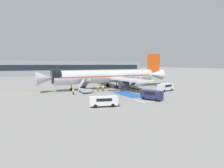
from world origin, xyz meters
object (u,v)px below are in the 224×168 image
at_px(terminal_building, 61,68).
at_px(baggage_cart, 113,90).
at_px(ground_crew_3, 103,88).
at_px(ground_crew_0, 73,91).
at_px(service_van_2, 152,94).
at_px(ground_crew_1, 98,88).
at_px(ground_crew_2, 128,87).
at_px(airliner, 109,76).
at_px(service_van_1, 103,100).
at_px(service_van_0, 166,87).
at_px(fuel_tanker, 95,77).
at_px(boarding_stairs_aft, 135,85).
at_px(boarding_stairs_forward, 85,89).

bearing_deg(terminal_building, baggage_cart, -91.45).
bearing_deg(ground_crew_3, ground_crew_0, 41.29).
height_order(service_van_2, ground_crew_1, service_van_2).
relative_size(ground_crew_0, ground_crew_2, 0.95).
bearing_deg(baggage_cart, airliner, -3.87).
height_order(service_van_1, terminal_building, terminal_building).
bearing_deg(service_van_1, service_van_0, 126.91).
bearing_deg(terminal_building, service_van_2, -90.46).
distance_m(fuel_tanker, service_van_0, 37.07).
height_order(service_van_0, ground_crew_0, service_van_0).
relative_size(boarding_stairs_aft, service_van_2, 1.09).
bearing_deg(baggage_cart, service_van_1, 158.84).
height_order(boarding_stairs_aft, service_van_2, boarding_stairs_aft).
bearing_deg(fuel_tanker, boarding_stairs_forward, -20.70).
distance_m(service_van_2, ground_crew_3, 16.07).
distance_m(baggage_cart, ground_crew_2, 4.62).
xyz_separation_m(boarding_stairs_forward, boarding_stairs_aft, (16.13, 0.06, -0.02)).
bearing_deg(ground_crew_1, airliner, 102.76).
relative_size(boarding_stairs_forward, fuel_tanker, 0.51).
bearing_deg(airliner, ground_crew_0, 116.46).
bearing_deg(ground_crew_3, service_van_1, 95.46).
bearing_deg(terminal_building, ground_crew_0, -99.22).
relative_size(airliner, ground_crew_2, 23.98).
relative_size(airliner, boarding_stairs_aft, 8.07).
height_order(fuel_tanker, service_van_2, fuel_tanker).
height_order(airliner, ground_crew_2, airliner).
height_order(airliner, boarding_stairs_aft, airliner).
distance_m(service_van_1, ground_crew_3, 17.63).
height_order(fuel_tanker, ground_crew_3, fuel_tanker).
relative_size(service_van_1, terminal_building, 0.04).
bearing_deg(service_van_2, service_van_0, -169.43).
distance_m(service_van_0, ground_crew_2, 10.48).
height_order(fuel_tanker, terminal_building, terminal_building).
distance_m(boarding_stairs_forward, baggage_cart, 8.17).
xyz_separation_m(ground_crew_2, ground_crew_3, (-7.34, 1.33, -0.00)).
bearing_deg(boarding_stairs_forward, terminal_building, 82.77).
xyz_separation_m(fuel_tanker, service_van_2, (-5.03, -44.43, -0.49)).
bearing_deg(boarding_stairs_aft, baggage_cart, -175.78).
xyz_separation_m(fuel_tanker, baggage_cart, (-6.34, -29.29, -1.43)).
height_order(boarding_stairs_aft, terminal_building, terminal_building).
xyz_separation_m(boarding_stairs_forward, service_van_2, (9.44, -15.70, 0.20)).
relative_size(boarding_stairs_aft, fuel_tanker, 0.51).
xyz_separation_m(airliner, service_van_0, (11.50, -12.26, -2.50)).
relative_size(ground_crew_1, ground_crew_3, 1.01).
xyz_separation_m(service_van_0, ground_crew_3, (-15.76, 7.57, -0.21)).
height_order(fuel_tanker, baggage_cart, fuel_tanker).
xyz_separation_m(service_van_1, ground_crew_3, (7.13, 16.12, -0.07)).
distance_m(boarding_stairs_aft, service_van_0, 9.21).
distance_m(airliner, service_van_1, 23.87).
bearing_deg(service_van_2, ground_crew_3, -98.79).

